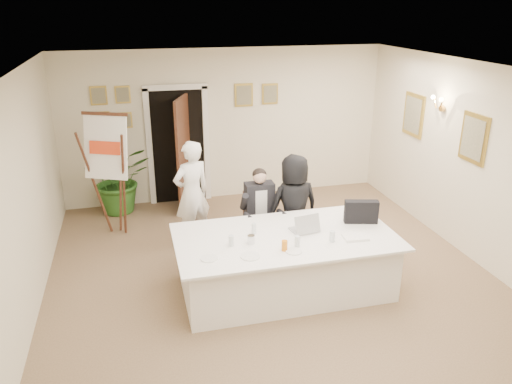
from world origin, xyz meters
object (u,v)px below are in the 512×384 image
object	(u,v)px
potted_palm	(119,179)
laptop	(304,220)
steel_jug	(251,239)
seated_man	(260,212)
paper_stack	(355,237)
flip_chart	(113,181)
laptop_bag	(361,212)
standing_woman	(294,206)
standing_man	(192,194)
oj_glass	(284,246)
conference_table	(285,262)

from	to	relation	value
potted_palm	laptop	distance (m)	3.93
potted_palm	steel_jug	bearing A→B (deg)	-64.32
seated_man	paper_stack	bearing A→B (deg)	-45.81
flip_chart	paper_stack	bearing A→B (deg)	-40.71
laptop_bag	paper_stack	size ratio (longest dim) A/B	1.47
standing_woman	potted_palm	world-z (taller)	standing_woman
potted_palm	laptop_bag	distance (m)	4.44
flip_chart	laptop_bag	xyz separation A→B (m)	(3.24, -2.12, 0.02)
standing_man	oj_glass	size ratio (longest dim) A/B	12.74
flip_chart	paper_stack	xyz separation A→B (m)	(2.97, -2.56, -0.12)
conference_table	paper_stack	size ratio (longest dim) A/B	9.27
seated_man	oj_glass	distance (m)	1.47
conference_table	steel_jug	size ratio (longest dim) A/B	25.49
flip_chart	oj_glass	xyz separation A→B (m)	(2.01, -2.65, -0.07)
standing_woman	laptop_bag	bearing A→B (deg)	125.25
conference_table	potted_palm	distance (m)	3.85
standing_woman	steel_jug	distance (m)	1.37
standing_man	steel_jug	xyz separation A→B (m)	(0.50, -1.74, 0.00)
conference_table	standing_woman	xyz separation A→B (m)	(0.42, 0.93, 0.38)
conference_table	paper_stack	distance (m)	0.96
flip_chart	potted_palm	xyz separation A→B (m)	(0.06, 0.96, -0.29)
laptop_bag	steel_jug	world-z (taller)	laptop_bag
paper_stack	steel_jug	bearing A→B (deg)	172.00
standing_woman	potted_palm	distance (m)	3.40
steel_jug	flip_chart	bearing A→B (deg)	125.06
conference_table	seated_man	bearing A→B (deg)	92.79
conference_table	potted_palm	size ratio (longest dim) A/B	2.27
conference_table	laptop_bag	xyz separation A→B (m)	(1.10, 0.15, 0.54)
laptop_bag	steel_jug	xyz separation A→B (m)	(-1.58, -0.25, -0.10)
laptop_bag	potted_palm	bearing A→B (deg)	150.99
potted_palm	laptop	bearing A→B (deg)	-52.98
laptop	laptop_bag	distance (m)	0.82
laptop_bag	oj_glass	distance (m)	1.34
potted_palm	laptop_bag	world-z (taller)	potted_palm
standing_woman	laptop	bearing A→B (deg)	74.85
conference_table	paper_stack	bearing A→B (deg)	-18.96
standing_woman	laptop	size ratio (longest dim) A/B	4.22
laptop	standing_woman	bearing A→B (deg)	71.39
steel_jug	laptop	bearing A→B (deg)	15.17
seated_man	steel_jug	xyz separation A→B (m)	(-0.42, -1.18, 0.16)
flip_chart	oj_glass	distance (m)	3.33
potted_palm	paper_stack	xyz separation A→B (m)	(2.91, -3.52, 0.17)
conference_table	paper_stack	xyz separation A→B (m)	(0.83, -0.29, 0.40)
flip_chart	oj_glass	size ratio (longest dim) A/B	15.19
steel_jug	laptop_bag	bearing A→B (deg)	8.93
flip_chart	steel_jug	bearing A→B (deg)	-54.94
seated_man	flip_chart	xyz separation A→B (m)	(-2.09, 1.20, 0.24)
conference_table	laptop	distance (m)	0.60
laptop	oj_glass	xyz separation A→B (m)	(-0.41, -0.48, -0.07)
seated_man	oj_glass	size ratio (longest dim) A/B	10.29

